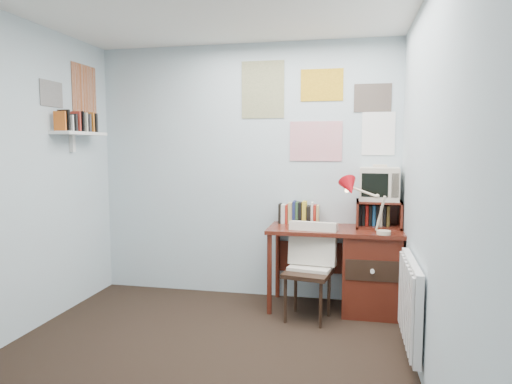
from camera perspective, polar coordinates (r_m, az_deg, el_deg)
ground at (r=3.24m, az=-8.91°, el=-21.95°), size 3.50×3.50×0.00m
back_wall at (r=4.56m, az=-1.38°, el=2.56°), size 3.00×0.02×2.50m
right_wall at (r=2.73m, az=21.54°, el=0.05°), size 0.02×3.50×2.50m
desk at (r=4.30m, az=13.37°, el=-9.19°), size 1.20×0.55×0.76m
desk_chair at (r=4.02m, az=6.49°, el=-10.09°), size 0.48×0.47×0.82m
desk_lamp at (r=3.99m, az=15.75°, el=-2.10°), size 0.32×0.28×0.43m
tv_riser at (r=4.32m, az=15.05°, el=-2.67°), size 0.40×0.30×0.25m
crt_tv at (r=4.31m, az=15.18°, el=1.17°), size 0.36×0.34×0.33m
book_row at (r=4.40m, az=6.77°, el=-2.56°), size 0.60×0.14×0.22m
radiator at (r=3.43m, az=18.76°, el=-12.95°), size 0.09×0.80×0.60m
wall_shelf at (r=4.50m, az=-21.17°, el=6.85°), size 0.20×0.62×0.24m
posters_back at (r=4.45m, az=7.54°, el=10.17°), size 1.20×0.01×0.90m
posters_left at (r=4.57m, az=-22.36°, el=11.56°), size 0.01×0.70×0.60m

